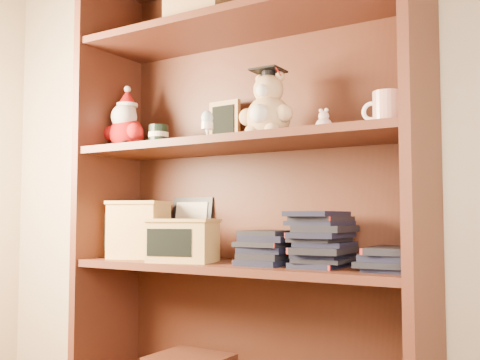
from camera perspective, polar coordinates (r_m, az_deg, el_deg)
The scene contains 16 objects.
bookcase at distance 1.87m, azimuth 0.74°, elevation -1.35°, with size 1.20×0.35×1.60m.
shelf_lower at distance 1.84m, azimuth 0.00°, elevation -8.83°, with size 1.14×0.33×0.02m.
shelf_upper at distance 1.84m, azimuth 0.00°, elevation 3.65°, with size 1.14×0.33×0.02m.
santa_plush at distance 2.16m, azimuth -11.54°, elevation 5.44°, with size 0.18×0.13×0.25m.
teachers_tin at distance 2.05m, azimuth -8.28°, elevation 4.44°, with size 0.07×0.07×0.08m.
chalkboard_plaque at distance 2.03m, azimuth -1.58°, elevation 5.63°, with size 0.13×0.07×0.17m.
egg_cup at distance 1.83m, azimuth -3.36°, elevation 5.70°, with size 0.05×0.05×0.10m.
grad_teddy_bear at distance 1.80m, azimuth 2.80°, elevation 7.02°, with size 0.19×0.16×0.23m.
pink_figurine at distance 1.71m, azimuth 8.51°, elevation 5.68°, with size 0.05×0.05×0.08m.
teacher_mug at distance 1.65m, azimuth 14.68°, elevation 6.89°, with size 0.12×0.08×0.10m.
certificate_frame at distance 2.11m, azimuth -4.98°, elevation -4.78°, with size 0.18×0.05×0.22m.
treats_box at distance 2.09m, azimuth -10.22°, elevation -4.94°, with size 0.24×0.24×0.21m.
pencils_box at distance 1.88m, azimuth -5.81°, elevation -6.08°, with size 0.25×0.20×0.14m.
book_stack_left at distance 1.78m, azimuth 3.00°, elevation -7.04°, with size 0.14×0.20×0.10m.
book_stack_mid at distance 1.70m, azimuth 8.38°, elevation -5.81°, with size 0.14×0.20×0.18m.
book_stack_right at distance 1.63m, azimuth 15.32°, elevation -7.78°, with size 0.14×0.20×0.06m.
Camera 1 is at (0.82, -0.25, 0.70)m, focal length 42.00 mm.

